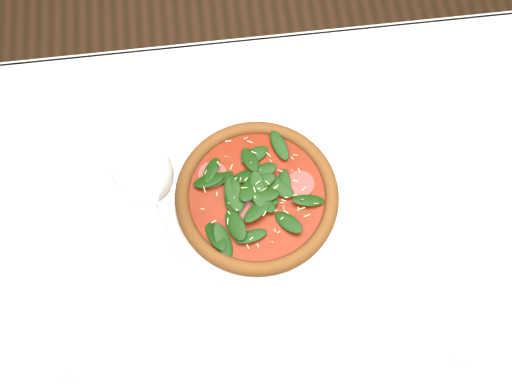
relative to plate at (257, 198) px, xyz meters
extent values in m
plane|color=brown|center=(0.03, -0.08, -0.76)|extent=(6.00, 6.00, 0.00)
cube|color=silver|center=(0.03, -0.08, -0.03)|extent=(1.20, 0.80, 0.04)
cylinder|color=#4E381F|center=(-0.51, 0.26, -0.40)|extent=(0.06, 0.06, 0.71)
cylinder|color=#4E381F|center=(0.57, 0.26, -0.40)|extent=(0.06, 0.06, 0.71)
cube|color=silver|center=(0.03, 0.32, -0.12)|extent=(1.20, 0.01, 0.22)
cylinder|color=white|center=(0.00, 0.00, 0.00)|extent=(0.31, 0.31, 0.01)
torus|color=white|center=(0.00, 0.00, 0.00)|extent=(0.31, 0.31, 0.01)
cylinder|color=brown|center=(0.00, 0.00, 0.01)|extent=(0.33, 0.33, 0.01)
torus|color=#AE6228|center=(0.00, 0.00, 0.02)|extent=(0.33, 0.33, 0.02)
cylinder|color=maroon|center=(0.00, 0.00, 0.02)|extent=(0.27, 0.27, 0.00)
cylinder|color=#99493D|center=(0.00, 0.00, 0.02)|extent=(0.24, 0.24, 0.00)
ellipsoid|color=#153A0A|center=(0.00, 0.00, 0.03)|extent=(0.26, 0.26, 0.02)
cylinder|color=beige|center=(0.00, 0.00, 0.03)|extent=(0.24, 0.24, 0.00)
cylinder|color=white|center=(-0.16, 0.00, 0.00)|extent=(0.08, 0.08, 0.00)
cylinder|color=white|center=(-0.16, 0.00, 0.05)|extent=(0.01, 0.01, 0.11)
ellipsoid|color=white|center=(-0.16, 0.00, 0.16)|extent=(0.09, 0.09, 0.12)
cylinder|color=white|center=(0.31, -0.24, 0.00)|extent=(0.14, 0.14, 0.01)
torus|color=white|center=(0.31, -0.24, 0.00)|extent=(0.14, 0.14, 0.01)
camera|label=1|loc=(-0.04, -0.33, 0.90)|focal=40.00mm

